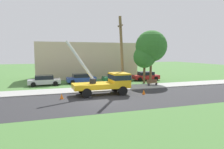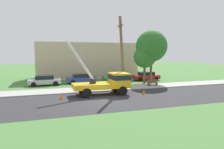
# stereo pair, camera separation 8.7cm
# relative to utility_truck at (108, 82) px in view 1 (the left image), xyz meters

# --- Properties ---
(ground_plane) EXTENTS (120.00, 120.00, 0.00)m
(ground_plane) POSITION_rel_utility_truck_xyz_m (-1.57, 9.30, -1.41)
(ground_plane) COLOR #477538
(road_asphalt) EXTENTS (80.00, 8.53, 0.01)m
(road_asphalt) POSITION_rel_utility_truck_xyz_m (-1.57, -2.70, -1.40)
(road_asphalt) COLOR #2B2B2D
(road_asphalt) RESTS_ON ground
(sidewalk_strip) EXTENTS (80.00, 3.36, 0.10)m
(sidewalk_strip) POSITION_rel_utility_truck_xyz_m (-1.57, 3.25, -1.36)
(sidewalk_strip) COLOR #9E9E99
(sidewalk_strip) RESTS_ON ground
(utility_truck) EXTENTS (6.81, 3.21, 5.98)m
(utility_truck) POSITION_rel_utility_truck_xyz_m (0.00, 0.00, 0.00)
(utility_truck) COLOR gold
(utility_truck) RESTS_ON ground
(leaning_utility_pole) EXTENTS (1.79, 2.38, 8.86)m
(leaning_utility_pole) POSITION_rel_utility_truck_xyz_m (2.18, 1.54, 3.15)
(leaning_utility_pole) COLOR brown
(leaning_utility_pole) RESTS_ON ground
(traffic_cone_ahead) EXTENTS (0.36, 0.36, 0.56)m
(traffic_cone_ahead) POSITION_rel_utility_truck_xyz_m (3.70, -1.39, -1.13)
(traffic_cone_ahead) COLOR orange
(traffic_cone_ahead) RESTS_ON ground
(traffic_cone_behind) EXTENTS (0.36, 0.36, 0.56)m
(traffic_cone_behind) POSITION_rel_utility_truck_xyz_m (-5.17, -0.87, -1.13)
(traffic_cone_behind) COLOR orange
(traffic_cone_behind) RESTS_ON ground
(parked_sedan_silver) EXTENTS (4.47, 2.13, 1.42)m
(parked_sedan_silver) POSITION_rel_utility_truck_xyz_m (-6.85, 8.71, -0.70)
(parked_sedan_silver) COLOR #B7B7BF
(parked_sedan_silver) RESTS_ON ground
(parked_sedan_blue) EXTENTS (4.46, 2.12, 1.42)m
(parked_sedan_blue) POSITION_rel_utility_truck_xyz_m (-1.47, 9.43, -0.70)
(parked_sedan_blue) COLOR #263F99
(parked_sedan_blue) RESTS_ON ground
(parked_sedan_green) EXTENTS (4.45, 2.10, 1.42)m
(parked_sedan_green) POSITION_rel_utility_truck_xyz_m (4.07, 8.84, -0.70)
(parked_sedan_green) COLOR #1E6638
(parked_sedan_green) RESTS_ON ground
(parked_sedan_red) EXTENTS (4.49, 2.17, 1.42)m
(parked_sedan_red) POSITION_rel_utility_truck_xyz_m (9.46, 9.16, -0.70)
(parked_sedan_red) COLOR #B21E1E
(parked_sedan_red) RESTS_ON ground
(park_bench) EXTENTS (1.60, 0.45, 0.90)m
(park_bench) POSITION_rel_utility_truck_xyz_m (7.40, 3.32, -0.95)
(park_bench) COLOR brown
(park_bench) RESTS_ON ground
(roadside_tree_near) EXTENTS (4.79, 4.79, 8.00)m
(roadside_tree_near) POSITION_rel_utility_truck_xyz_m (8.82, 6.40, 4.18)
(roadside_tree_near) COLOR brown
(roadside_tree_near) RESTS_ON ground
(roadside_tree_far) EXTENTS (3.42, 3.42, 5.72)m
(roadside_tree_far) POSITION_rel_utility_truck_xyz_m (7.78, 6.52, 2.58)
(roadside_tree_far) COLOR brown
(roadside_tree_far) RESTS_ON ground
(lowrise_building_backdrop) EXTENTS (18.00, 6.00, 6.40)m
(lowrise_building_backdrop) POSITION_rel_utility_truck_xyz_m (0.76, 16.19, 1.79)
(lowrise_building_backdrop) COLOR #C6B293
(lowrise_building_backdrop) RESTS_ON ground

